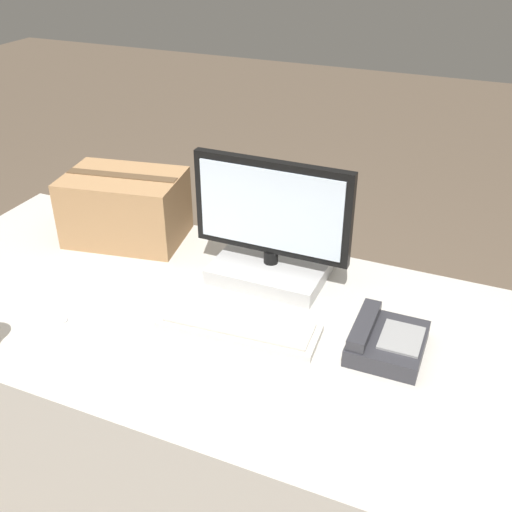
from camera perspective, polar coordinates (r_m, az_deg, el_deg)
ground_plane at (r=2.21m, az=-5.58°, el=-20.21°), size 12.00×12.00×0.00m
office_desk at (r=1.94m, az=-6.12°, el=-13.47°), size 1.80×0.90×0.72m
monitor at (r=1.77m, az=1.44°, el=1.73°), size 0.48×0.25×0.38m
keyboard at (r=1.61m, az=-1.62°, el=-6.69°), size 0.44×0.17×0.03m
desk_phone at (r=1.56m, az=12.18°, el=-7.90°), size 0.18×0.21×0.08m
spoon at (r=1.75m, az=-18.41°, el=-5.39°), size 0.14×0.07×0.00m
cardboard_box at (r=2.04m, az=-12.33°, el=4.55°), size 0.42×0.32×0.23m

